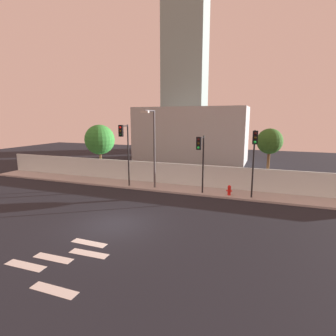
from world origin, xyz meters
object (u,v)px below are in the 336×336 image
at_px(traffic_light_left, 125,142).
at_px(street_lamp_curbside, 153,143).
at_px(traffic_light_center, 254,150).
at_px(fire_hydrant, 229,190).
at_px(roadside_tree_leftmost, 100,140).
at_px(roadside_tree_midleft, 270,142).
at_px(traffic_light_right, 201,152).

bearing_deg(traffic_light_left, street_lamp_curbside, 15.27).
relative_size(traffic_light_center, fire_hydrant, 6.47).
xyz_separation_m(traffic_light_left, roadside_tree_leftmost, (-4.75, 3.48, -0.17)).
xyz_separation_m(traffic_light_left, roadside_tree_midleft, (10.93, 3.48, 0.10)).
relative_size(traffic_light_left, traffic_light_center, 1.06).
relative_size(street_lamp_curbside, roadside_tree_midleft, 1.25).
height_order(traffic_light_left, fire_hydrant, traffic_light_left).
bearing_deg(street_lamp_curbside, roadside_tree_midleft, 18.26).
distance_m(street_lamp_curbside, roadside_tree_leftmost, 7.55).
bearing_deg(traffic_light_right, fire_hydrant, 22.60).
height_order(traffic_light_center, roadside_tree_midleft, roadside_tree_midleft).
distance_m(traffic_light_left, traffic_light_right, 6.33).
bearing_deg(traffic_light_left, roadside_tree_leftmost, 143.82).
xyz_separation_m(traffic_light_right, roadside_tree_midleft, (4.62, 3.62, 0.60)).
distance_m(roadside_tree_leftmost, roadside_tree_midleft, 15.68).
bearing_deg(street_lamp_curbside, traffic_light_left, -164.73).
distance_m(traffic_light_left, roadside_tree_leftmost, 5.89).
bearing_deg(traffic_light_center, roadside_tree_leftmost, 167.27).
xyz_separation_m(traffic_light_left, traffic_light_right, (6.31, -0.14, -0.50)).
xyz_separation_m(traffic_light_center, roadside_tree_leftmost, (-14.73, 3.33, 0.04)).
bearing_deg(traffic_light_right, traffic_light_center, 4.62).
bearing_deg(traffic_light_center, traffic_light_right, -175.38).
bearing_deg(street_lamp_curbside, traffic_light_center, -3.37).
bearing_deg(roadside_tree_midleft, traffic_light_right, -141.88).
xyz_separation_m(traffic_light_center, street_lamp_curbside, (-7.75, 0.46, 0.21)).
bearing_deg(traffic_light_right, traffic_light_left, 178.69).
distance_m(fire_hydrant, roadside_tree_midleft, 5.11).
xyz_separation_m(traffic_light_right, fire_hydrant, (2.02, 0.84, -2.81)).
height_order(street_lamp_curbside, roadside_tree_leftmost, street_lamp_curbside).
relative_size(traffic_light_right, street_lamp_curbside, 0.70).
relative_size(traffic_light_center, roadside_tree_leftmost, 0.93).
bearing_deg(traffic_light_left, traffic_light_right, -1.31).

